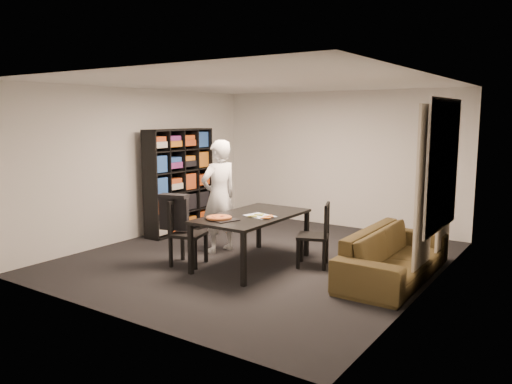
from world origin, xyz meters
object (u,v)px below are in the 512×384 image
Objects in this scene: bookshelf at (179,181)px; pepperoni_pizza at (219,217)px; dining_table at (252,219)px; sofa at (394,255)px; chair_left at (182,228)px; chair_right at (319,231)px; person at (219,196)px; baking_tray at (222,219)px.

bookshelf is 5.43× the size of pepperoni_pizza.
pepperoni_pizza is (2.08, -1.47, -0.19)m from bookshelf.
dining_table reaches higher than sofa.
chair_right is (1.68, 1.00, -0.02)m from chair_left.
bookshelf reaches higher than person.
chair_right is (0.84, 0.45, -0.14)m from dining_table.
chair_left is at bearing -79.91° from chair_right.
person is 2.81m from sofa.
chair_right is 1.39m from baking_tray.
baking_tray is (0.69, -0.81, -0.14)m from person.
sofa is (2.05, 1.05, -0.42)m from baking_tray.
chair_left reaches higher than dining_table.
baking_tray reaches higher than dining_table.
dining_table is 2.01m from sofa.
chair_right reaches higher than dining_table.
baking_tray is at bearing 12.74° from pepperoni_pizza.
bookshelf is 2.00× the size of chair_left.
dining_table is 5.02× the size of pepperoni_pizza.
baking_tray is (2.13, -1.46, -0.21)m from bookshelf.
baking_tray is at bearing -102.85° from chair_left.
sofa is at bearing 27.06° from baking_tray.
chair_right is 0.42× the size of sofa.
bookshelf reaches higher than chair_right.
dining_table is 1.86× the size of chair_left.
bookshelf is at bearing 84.39° from sofa.
person reaches higher than baking_tray.
chair_left is at bearing -146.80° from dining_table.
sofa is at bearing -5.61° from bookshelf.
chair_left is at bearing 14.82° from person.
dining_table is 0.99× the size of person.
pepperoni_pizza is at bearing 116.78° from sofa.
bookshelf is 2.59m from baking_tray.
chair_left is 2.96m from sofa.
chair_right is at bearing 94.82° from sofa.
bookshelf is 2.12m from chair_left.
chair_left is 1.96m from chair_right.
bookshelf is at bearing 144.75° from pepperoni_pizza.
person is at bearing 95.07° from sofa.
sofa is (1.06, 0.09, -0.20)m from chair_right.
sofa is at bearing 74.14° from chair_right.
pepperoni_pizza reaches higher than dining_table.
sofa is (2.75, 1.09, -0.22)m from chair_left.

